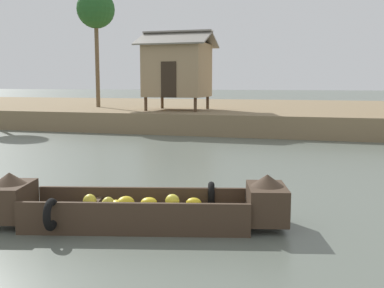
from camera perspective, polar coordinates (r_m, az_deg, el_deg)
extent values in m
plane|color=#596056|center=(12.16, 0.60, -3.95)|extent=(300.00, 300.00, 0.00)
cube|color=#7F6B4C|center=(30.30, 10.16, 3.84)|extent=(160.00, 20.00, 1.00)
cube|color=#3D2D21|center=(8.04, -6.80, -9.66)|extent=(3.96, 2.06, 0.12)
cube|color=#3D2D21|center=(8.48, -6.26, -6.81)|extent=(3.69, 1.00, 0.43)
cube|color=#3D2D21|center=(7.45, -7.49, -8.88)|extent=(3.69, 1.00, 0.43)
cube|color=#3D2D21|center=(7.91, 9.33, -7.30)|extent=(0.86, 1.12, 0.60)
cone|color=#3D2D21|center=(7.82, 9.39, -4.48)|extent=(0.68, 0.68, 0.20)
cube|color=#3D2D21|center=(8.56, -21.73, -6.59)|extent=(0.86, 1.12, 0.60)
cone|color=#3D2D21|center=(8.48, -21.86, -3.98)|extent=(0.68, 0.68, 0.20)
cube|color=#3D2D21|center=(8.12, -12.53, -7.45)|extent=(0.45, 1.07, 0.05)
torus|color=black|center=(8.50, 2.42, -6.44)|extent=(0.24, 0.53, 0.52)
torus|color=black|center=(7.64, -17.19, -8.41)|extent=(0.24, 0.53, 0.52)
ellipsoid|color=yellow|center=(8.07, -5.41, -7.30)|extent=(0.36, 0.33, 0.18)
ellipsoid|color=gold|center=(7.78, -10.44, -7.52)|extent=(0.29, 0.31, 0.28)
ellipsoid|color=yellow|center=(7.55, -2.49, -8.45)|extent=(0.35, 0.35, 0.28)
ellipsoid|color=yellow|center=(7.87, -10.59, -7.72)|extent=(0.38, 0.36, 0.21)
ellipsoid|color=yellow|center=(7.94, -2.47, -7.10)|extent=(0.27, 0.25, 0.23)
ellipsoid|color=yellow|center=(7.70, 2.23, -8.39)|extent=(0.32, 0.38, 0.23)
ellipsoid|color=yellow|center=(7.80, -8.33, -7.35)|extent=(0.38, 0.41, 0.24)
ellipsoid|color=gold|center=(8.27, -12.65, -7.05)|extent=(0.28, 0.28, 0.27)
ellipsoid|color=yellow|center=(8.10, 0.21, -7.39)|extent=(0.32, 0.27, 0.19)
ellipsoid|color=yellow|center=(7.78, -9.43, -7.87)|extent=(0.40, 0.39, 0.26)
cylinder|color=#4C3826|center=(23.88, -5.80, 4.99)|extent=(0.16, 0.16, 0.71)
cylinder|color=#4C3826|center=(23.01, 0.42, 4.93)|extent=(0.16, 0.16, 0.71)
cylinder|color=#4C3826|center=(26.21, -3.74, 5.24)|extent=(0.16, 0.16, 0.71)
cylinder|color=#4C3826|center=(25.42, 1.96, 5.18)|extent=(0.16, 0.16, 0.71)
cube|color=#9E8460|center=(24.58, -1.81, 9.19)|extent=(3.08, 2.90, 2.80)
cube|color=#2D2319|center=(23.18, -2.95, 8.04)|extent=(0.80, 0.04, 1.80)
cube|color=gray|center=(23.99, -2.38, 13.16)|extent=(3.78, 1.95, 0.84)
cube|color=gray|center=(25.37, -1.31, 12.87)|extent=(3.78, 1.95, 0.84)
cylinder|color=brown|center=(28.24, -11.76, 9.99)|extent=(0.24, 0.24, 5.36)
sphere|color=#235623|center=(28.54, -11.94, 16.17)|extent=(2.23, 2.23, 2.23)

